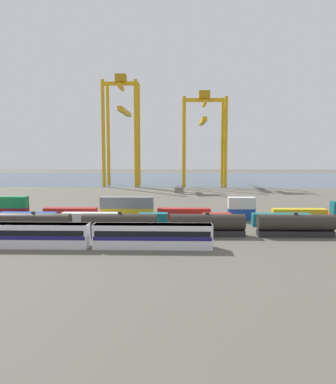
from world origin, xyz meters
TOP-DOWN VIEW (x-y plane):
  - ground_plane at (0.00, 40.00)m, footprint 420.00×420.00m
  - harbour_water at (0.00, 140.81)m, footprint 400.00×110.00m
  - passenger_train at (-8.05, -18.07)m, footprint 39.35×3.14m
  - freight_tank_row at (3.32, -8.66)m, footprint 62.61×2.97m
  - shipping_container_1 at (-26.05, 1.36)m, footprint 12.10×2.44m
  - shipping_container_2 at (-12.62, 1.36)m, footprint 12.10×2.44m
  - shipping_container_3 at (0.82, 1.36)m, footprint 6.04×2.44m
  - shipping_container_4 at (14.26, 1.36)m, footprint 6.04×2.44m
  - shipping_container_5 at (27.69, 1.36)m, footprint 12.10×2.44m
  - shipping_container_8 at (-31.87, 8.29)m, footprint 6.04×2.44m
  - shipping_container_9 at (-31.87, 8.29)m, footprint 6.04×2.44m
  - shipping_container_10 at (-18.78, 8.29)m, footprint 12.10×2.44m
  - shipping_container_11 at (-5.70, 8.29)m, footprint 12.10×2.44m
  - shipping_container_12 at (-5.70, 8.29)m, footprint 12.10×2.44m
  - shipping_container_13 at (7.39, 8.29)m, footprint 12.10×2.44m
  - shipping_container_14 at (20.47, 8.29)m, footprint 6.04×2.44m
  - shipping_container_15 at (20.47, 8.29)m, footprint 6.04×2.44m
  - shipping_container_16 at (33.55, 8.29)m, footprint 12.10×2.44m
  - gantry_crane_west at (-19.53, 97.95)m, footprint 15.74×35.56m
  - gantry_crane_central at (17.36, 97.94)m, footprint 19.54×34.06m

SIDE VIEW (x-z plane):
  - ground_plane at x=0.00m, z-range 0.00..0.00m
  - harbour_water at x=0.00m, z-range 0.00..0.01m
  - shipping_container_1 at x=-26.05m, z-range 0.00..2.60m
  - shipping_container_2 at x=-12.62m, z-range 0.00..2.60m
  - shipping_container_3 at x=0.82m, z-range 0.00..2.60m
  - shipping_container_4 at x=14.26m, z-range 0.00..2.60m
  - shipping_container_5 at x=27.69m, z-range 0.00..2.60m
  - shipping_container_8 at x=-31.87m, z-range 0.00..2.60m
  - shipping_container_10 at x=-18.78m, z-range 0.00..2.60m
  - shipping_container_11 at x=-5.70m, z-range 0.00..2.60m
  - shipping_container_13 at x=7.39m, z-range 0.00..2.60m
  - shipping_container_14 at x=20.47m, z-range 0.00..2.60m
  - shipping_container_16 at x=33.55m, z-range 0.00..2.60m
  - freight_tank_row at x=3.32m, z-range -0.11..4.32m
  - passenger_train at x=-8.05m, z-range 0.19..4.09m
  - shipping_container_9 at x=-31.87m, z-range 2.60..5.20m
  - shipping_container_12 at x=-5.70m, z-range 2.60..5.20m
  - shipping_container_15 at x=20.47m, z-range 2.60..5.20m
  - gantry_crane_central at x=17.36m, z-range 4.58..46.51m
  - gantry_crane_west at x=-19.53m, z-range 4.71..53.92m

